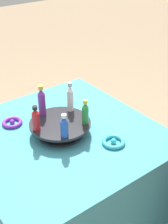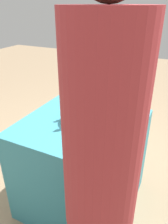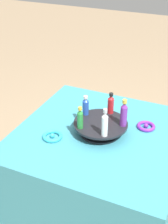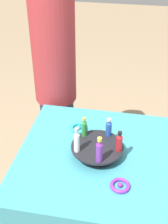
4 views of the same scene
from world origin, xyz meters
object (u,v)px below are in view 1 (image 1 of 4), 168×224
at_px(bottle_green, 85,113).
at_px(ribbon_bow_purple, 12,122).
at_px(display_stand, 60,127).
at_px(ribbon_bow_teal, 114,142).
at_px(bottle_blue, 64,127).
at_px(bottle_red, 36,119).
at_px(bottle_purple, 42,101).
at_px(bottle_clear, 70,98).

bearing_deg(bottle_green, ribbon_bow_purple, -141.03).
bearing_deg(ribbon_bow_purple, display_stand, 34.72).
bearing_deg(display_stand, ribbon_bow_purple, -145.28).
bearing_deg(ribbon_bow_teal, bottle_blue, -118.26).
bearing_deg(bottle_blue, display_stand, 156.34).
height_order(bottle_blue, ribbon_bow_teal, bottle_blue).
xyz_separation_m(display_stand, bottle_red, (-0.01, -0.12, 0.08)).
xyz_separation_m(display_stand, bottle_green, (0.08, 0.09, 0.08)).
relative_size(bottle_red, bottle_blue, 1.08).
xyz_separation_m(display_stand, bottle_purple, (-0.11, -0.02, 0.09)).
distance_m(bottle_clear, bottle_red, 0.22).
height_order(display_stand, bottle_purple, bottle_purple).
height_order(bottle_blue, ribbon_bow_purple, bottle_blue).
bearing_deg(bottle_clear, display_stand, -59.66).
bearing_deg(bottle_clear, ribbon_bow_teal, 9.51).
bearing_deg(bottle_red, bottle_blue, 30.34).
bearing_deg(bottle_clear, bottle_blue, -41.66).
relative_size(bottle_blue, ribbon_bow_purple, 1.12).
distance_m(bottle_green, bottle_clear, 0.14).
relative_size(bottle_green, ribbon_bow_purple, 1.21).
relative_size(bottle_purple, bottle_blue, 1.35).
bearing_deg(bottle_clear, bottle_red, -77.66).
distance_m(ribbon_bow_teal, ribbon_bow_purple, 0.51).
bearing_deg(display_stand, bottle_green, 48.34).
bearing_deg(ribbon_bow_purple, bottle_green, 38.97).
height_order(bottle_red, bottle_blue, bottle_red).
distance_m(bottle_green, bottle_red, 0.22).
height_order(bottle_clear, bottle_purple, same).
distance_m(bottle_purple, bottle_blue, 0.22).
relative_size(bottle_red, ribbon_bow_teal, 1.15).
distance_m(display_stand, bottle_clear, 0.15).
bearing_deg(bottle_purple, bottle_clear, 66.34).
height_order(display_stand, bottle_green, bottle_green).
distance_m(bottle_red, bottle_blue, 0.14).
bearing_deg(bottle_red, bottle_purple, 138.34).
relative_size(bottle_clear, bottle_blue, 1.35).
relative_size(bottle_green, bottle_purple, 0.81).
relative_size(display_stand, bottle_green, 2.37).
distance_m(bottle_red, ribbon_bow_teal, 0.36).
bearing_deg(bottle_purple, bottle_green, 30.34).
distance_m(bottle_purple, ribbon_bow_purple, 0.20).
xyz_separation_m(bottle_purple, ribbon_bow_teal, (0.32, 0.17, -0.12)).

